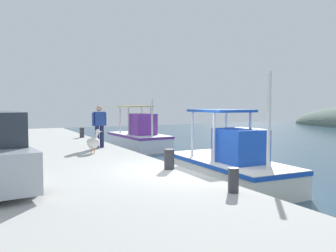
{
  "coord_description": "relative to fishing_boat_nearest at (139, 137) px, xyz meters",
  "views": [
    {
      "loc": [
        7.93,
        -4.64,
        2.53
      ],
      "look_at": [
        -3.47,
        1.18,
        1.72
      ],
      "focal_mm": 37.27,
      "sensor_mm": 36.0,
      "label": 1
    }
  ],
  "objects": [
    {
      "name": "mooring_bollard_third",
      "position": [
        12.64,
        -3.21,
        0.37
      ],
      "size": [
        0.21,
        0.21,
        0.49
      ],
      "primitive_type": "cylinder",
      "color": "#333338",
      "rests_on": "quay_pier"
    },
    {
      "name": "fisherman_standing",
      "position": [
        4.58,
        -3.57,
        1.04
      ],
      "size": [
        0.28,
        0.59,
        1.67
      ],
      "color": "#1E234C",
      "rests_on": "quay_pier"
    },
    {
      "name": "fishing_boat_second",
      "position": [
        9.37,
        -0.82,
        -0.05
      ],
      "size": [
        4.94,
        2.09,
        3.39
      ],
      "color": "silver",
      "rests_on": "ground"
    },
    {
      "name": "mooring_bollard_nearest",
      "position": [
        0.07,
        -3.21,
        0.39
      ],
      "size": [
        0.23,
        0.23,
        0.51
      ],
      "primitive_type": "cylinder",
      "color": "#333338",
      "rests_on": "quay_pier"
    },
    {
      "name": "pelican",
      "position": [
        5.96,
        -4.18,
        0.53
      ],
      "size": [
        0.8,
        0.84,
        0.82
      ],
      "color": "tan",
      "rests_on": "quay_pier"
    },
    {
      "name": "mooring_bollard_second",
      "position": [
        9.91,
        -3.21,
        0.4
      ],
      "size": [
        0.27,
        0.27,
        0.54
      ],
      "primitive_type": "cylinder",
      "color": "#333338",
      "rests_on": "quay_pier"
    },
    {
      "name": "fishing_boat_nearest",
      "position": [
        0.0,
        0.0,
        0.0
      ],
      "size": [
        4.66,
        2.21,
        2.76
      ],
      "color": "white",
      "rests_on": "ground"
    }
  ]
}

